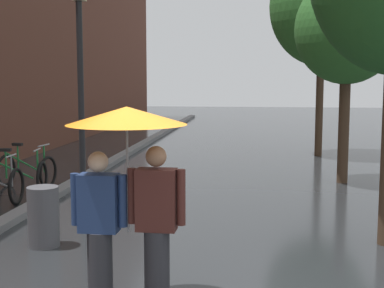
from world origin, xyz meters
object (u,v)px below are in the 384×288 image
(street_tree_1, at_px, (347,30))
(couple_under_umbrella, at_px, (128,171))
(street_tree_2, at_px, (322,6))
(litter_bin, at_px, (44,217))
(parked_bicycle_3, at_px, (27,170))
(street_lamp_post, at_px, (80,74))
(parked_bicycle_2, at_px, (17,177))

(street_tree_1, bearing_deg, couple_under_umbrella, -113.84)
(street_tree_2, relative_size, litter_bin, 7.36)
(parked_bicycle_3, height_order, street_lamp_post, street_lamp_post)
(parked_bicycle_3, distance_m, street_lamp_post, 2.74)
(parked_bicycle_2, distance_m, parked_bicycle_3, 0.86)
(couple_under_umbrella, bearing_deg, street_tree_1, 66.16)
(parked_bicycle_2, distance_m, street_lamp_post, 2.49)
(street_lamp_post, bearing_deg, couple_under_umbrella, -66.94)
(street_tree_2, height_order, street_lamp_post, street_tree_2)
(street_tree_2, height_order, parked_bicycle_3, street_tree_2)
(street_tree_1, xyz_separation_m, parked_bicycle_2, (-6.72, -2.21, -3.02))
(street_tree_1, height_order, parked_bicycle_2, street_tree_1)
(street_tree_1, height_order, street_tree_2, street_tree_2)
(street_tree_1, relative_size, street_tree_2, 0.74)
(parked_bicycle_3, xyz_separation_m, street_lamp_post, (1.56, -0.92, 2.05))
(couple_under_umbrella, bearing_deg, street_tree_2, 74.97)
(litter_bin, bearing_deg, street_tree_2, 63.77)
(parked_bicycle_2, xyz_separation_m, litter_bin, (1.84, -3.15, 0.05))
(street_tree_1, distance_m, street_lamp_post, 5.87)
(parked_bicycle_2, xyz_separation_m, street_lamp_post, (1.40, -0.08, 2.05))
(parked_bicycle_2, relative_size, couple_under_umbrella, 0.56)
(street_tree_1, distance_m, parked_bicycle_3, 7.64)
(parked_bicycle_3, bearing_deg, couple_under_umbrella, -58.02)
(street_tree_2, distance_m, street_lamp_post, 8.74)
(street_tree_1, bearing_deg, parked_bicycle_2, -161.83)
(street_lamp_post, height_order, litter_bin, street_lamp_post)
(street_tree_2, bearing_deg, street_lamp_post, -128.11)
(parked_bicycle_2, bearing_deg, couple_under_umbrella, -55.09)
(parked_bicycle_2, height_order, couple_under_umbrella, couple_under_umbrella)
(couple_under_umbrella, relative_size, litter_bin, 2.45)
(street_tree_2, xyz_separation_m, street_lamp_post, (-5.24, -6.68, -2.04))
(parked_bicycle_2, relative_size, parked_bicycle_3, 0.99)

